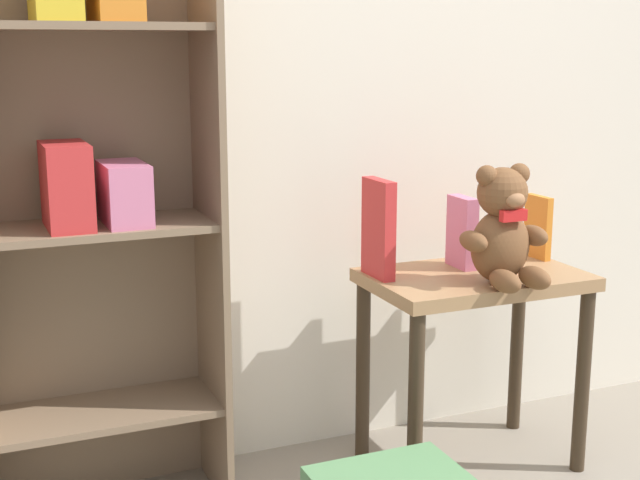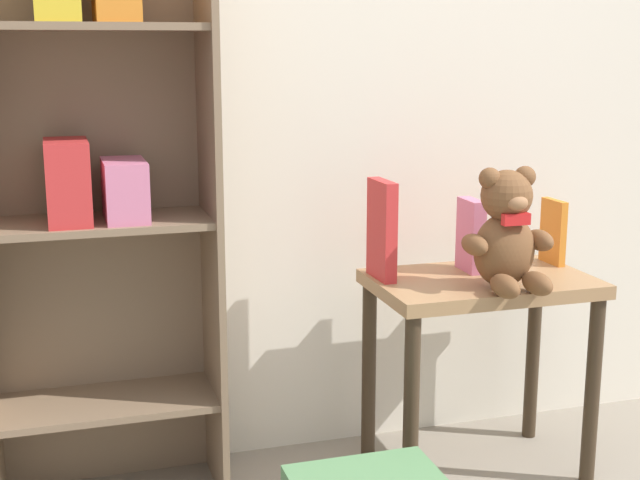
{
  "view_description": "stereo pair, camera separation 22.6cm",
  "coord_description": "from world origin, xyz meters",
  "px_view_note": "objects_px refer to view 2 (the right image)",
  "views": [
    {
      "loc": [
        -1.06,
        -0.93,
        1.17
      ],
      "look_at": [
        -0.2,
        1.11,
        0.68
      ],
      "focal_mm": 50.0,
      "sensor_mm": 36.0,
      "label": 1
    },
    {
      "loc": [
        -0.84,
        -1.0,
        1.17
      ],
      "look_at": [
        -0.2,
        1.11,
        0.68
      ],
      "focal_mm": 50.0,
      "sensor_mm": 36.0,
      "label": 2
    }
  ],
  "objects_px": {
    "teddy_bear": "(507,234)",
    "book_standing_pink": "(471,235)",
    "display_table": "(480,314)",
    "book_standing_orange": "(553,232)",
    "book_standing_red": "(382,230)",
    "bookshelf_side": "(95,180)"
  },
  "relations": [
    {
      "from": "book_standing_pink",
      "to": "bookshelf_side",
      "type": "bearing_deg",
      "value": 174.92
    },
    {
      "from": "bookshelf_side",
      "to": "teddy_bear",
      "type": "bearing_deg",
      "value": -16.13
    },
    {
      "from": "teddy_bear",
      "to": "book_standing_orange",
      "type": "height_order",
      "value": "teddy_bear"
    },
    {
      "from": "book_standing_red",
      "to": "book_standing_pink",
      "type": "bearing_deg",
      "value": -0.61
    },
    {
      "from": "teddy_bear",
      "to": "book_standing_orange",
      "type": "xyz_separation_m",
      "value": [
        0.25,
        0.19,
        -0.05
      ]
    },
    {
      "from": "bookshelf_side",
      "to": "book_standing_pink",
      "type": "distance_m",
      "value": 1.0
    },
    {
      "from": "teddy_bear",
      "to": "book_standing_red",
      "type": "bearing_deg",
      "value": 146.22
    },
    {
      "from": "teddy_bear",
      "to": "book_standing_pink",
      "type": "distance_m",
      "value": 0.19
    },
    {
      "from": "book_standing_pink",
      "to": "book_standing_orange",
      "type": "height_order",
      "value": "book_standing_pink"
    },
    {
      "from": "book_standing_orange",
      "to": "book_standing_pink",
      "type": "bearing_deg",
      "value": -179.65
    },
    {
      "from": "display_table",
      "to": "book_standing_orange",
      "type": "height_order",
      "value": "book_standing_orange"
    },
    {
      "from": "bookshelf_side",
      "to": "display_table",
      "type": "height_order",
      "value": "bookshelf_side"
    },
    {
      "from": "display_table",
      "to": "book_standing_orange",
      "type": "relative_size",
      "value": 3.19
    },
    {
      "from": "book_standing_red",
      "to": "book_standing_pink",
      "type": "height_order",
      "value": "book_standing_red"
    },
    {
      "from": "teddy_bear",
      "to": "book_standing_orange",
      "type": "relative_size",
      "value": 1.7
    },
    {
      "from": "book_standing_red",
      "to": "display_table",
      "type": "bearing_deg",
      "value": -16.36
    },
    {
      "from": "book_standing_pink",
      "to": "book_standing_red",
      "type": "bearing_deg",
      "value": -178.19
    },
    {
      "from": "bookshelf_side",
      "to": "book_standing_red",
      "type": "height_order",
      "value": "bookshelf_side"
    },
    {
      "from": "book_standing_red",
      "to": "book_standing_orange",
      "type": "height_order",
      "value": "book_standing_red"
    },
    {
      "from": "display_table",
      "to": "book_standing_orange",
      "type": "distance_m",
      "value": 0.33
    },
    {
      "from": "book_standing_pink",
      "to": "teddy_bear",
      "type": "bearing_deg",
      "value": -86.65
    },
    {
      "from": "bookshelf_side",
      "to": "book_standing_pink",
      "type": "bearing_deg",
      "value": -5.94
    }
  ]
}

